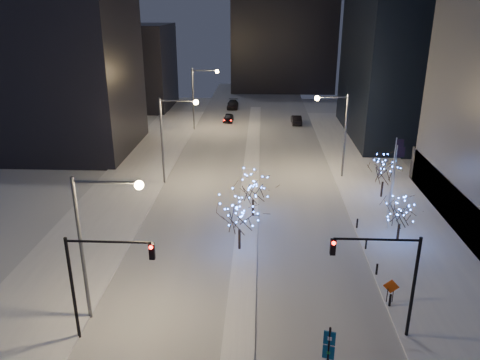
# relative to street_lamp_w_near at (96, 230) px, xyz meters

# --- Properties ---
(ground) EXTENTS (160.00, 160.00, 0.00)m
(ground) POSITION_rel_street_lamp_w_near_xyz_m (8.94, -2.00, -6.50)
(ground) COLOR silver
(ground) RESTS_ON ground
(road) EXTENTS (20.00, 130.00, 0.02)m
(road) POSITION_rel_street_lamp_w_near_xyz_m (8.94, 33.00, -6.49)
(road) COLOR silver
(road) RESTS_ON ground
(median) EXTENTS (2.00, 80.00, 0.15)m
(median) POSITION_rel_street_lamp_w_near_xyz_m (8.94, 28.00, -6.42)
(median) COLOR white
(median) RESTS_ON ground
(east_sidewalk) EXTENTS (10.00, 90.00, 0.15)m
(east_sidewalk) POSITION_rel_street_lamp_w_near_xyz_m (23.94, 18.00, -6.42)
(east_sidewalk) COLOR white
(east_sidewalk) RESTS_ON ground
(west_sidewalk) EXTENTS (8.00, 90.00, 0.15)m
(west_sidewalk) POSITION_rel_street_lamp_w_near_xyz_m (-5.06, 18.00, -6.42)
(west_sidewalk) COLOR white
(west_sidewalk) RESTS_ON ground
(filler_west_near) EXTENTS (22.00, 18.00, 24.00)m
(filler_west_near) POSITION_rel_street_lamp_w_near_xyz_m (-19.06, 38.00, 5.50)
(filler_west_near) COLOR black
(filler_west_near) RESTS_ON ground
(filler_west_far) EXTENTS (18.00, 16.00, 16.00)m
(filler_west_far) POSITION_rel_street_lamp_w_near_xyz_m (-17.06, 68.00, 1.50)
(filler_west_far) COLOR black
(filler_west_far) RESTS_ON ground
(street_lamp_w_near) EXTENTS (4.40, 0.56, 10.00)m
(street_lamp_w_near) POSITION_rel_street_lamp_w_near_xyz_m (0.00, 0.00, 0.00)
(street_lamp_w_near) COLOR #595E66
(street_lamp_w_near) RESTS_ON ground
(street_lamp_w_mid) EXTENTS (4.40, 0.56, 10.00)m
(street_lamp_w_mid) POSITION_rel_street_lamp_w_near_xyz_m (0.00, 25.00, 0.00)
(street_lamp_w_mid) COLOR #595E66
(street_lamp_w_mid) RESTS_ON ground
(street_lamp_w_far) EXTENTS (4.40, 0.56, 10.00)m
(street_lamp_w_far) POSITION_rel_street_lamp_w_near_xyz_m (0.00, 50.00, 0.00)
(street_lamp_w_far) COLOR #595E66
(street_lamp_w_far) RESTS_ON ground
(street_lamp_east) EXTENTS (3.90, 0.56, 10.00)m
(street_lamp_east) POSITION_rel_street_lamp_w_near_xyz_m (19.02, 28.00, -0.05)
(street_lamp_east) COLOR #595E66
(street_lamp_east) RESTS_ON ground
(traffic_signal_west) EXTENTS (5.26, 0.43, 7.00)m
(traffic_signal_west) POSITION_rel_street_lamp_w_near_xyz_m (0.50, -2.00, -1.74)
(traffic_signal_west) COLOR black
(traffic_signal_west) RESTS_ON ground
(traffic_signal_east) EXTENTS (5.26, 0.43, 7.00)m
(traffic_signal_east) POSITION_rel_street_lamp_w_near_xyz_m (17.88, -1.00, -1.74)
(traffic_signal_east) COLOR black
(traffic_signal_east) RESTS_ON ground
(flagpoles) EXTENTS (1.35, 2.60, 8.00)m
(flagpoles) POSITION_rel_street_lamp_w_near_xyz_m (22.30, 15.25, -1.70)
(flagpoles) COLOR silver
(flagpoles) RESTS_ON east_sidewalk
(bollards) EXTENTS (0.16, 12.16, 0.90)m
(bollards) POSITION_rel_street_lamp_w_near_xyz_m (19.14, 8.00, -5.90)
(bollards) COLOR black
(bollards) RESTS_ON east_sidewalk
(car_near) EXTENTS (1.77, 4.13, 1.39)m
(car_near) POSITION_rel_street_lamp_w_near_xyz_m (4.25, 55.81, -5.80)
(car_near) COLOR black
(car_near) RESTS_ON ground
(car_mid) EXTENTS (1.74, 4.68, 1.53)m
(car_mid) POSITION_rel_street_lamp_w_near_xyz_m (16.20, 54.66, -5.74)
(car_mid) COLOR black
(car_mid) RESTS_ON ground
(car_far) EXTENTS (2.18, 5.31, 1.54)m
(car_far) POSITION_rel_street_lamp_w_near_xyz_m (4.34, 67.12, -5.73)
(car_far) COLOR black
(car_far) RESTS_ON ground
(holiday_tree_median_near) EXTENTS (4.76, 4.76, 4.74)m
(holiday_tree_median_near) POSITION_rel_street_lamp_w_near_xyz_m (8.44, 9.55, -3.23)
(holiday_tree_median_near) COLOR black
(holiday_tree_median_near) RESTS_ON median
(holiday_tree_median_far) EXTENTS (4.16, 4.16, 4.62)m
(holiday_tree_median_far) POSITION_rel_street_lamp_w_near_xyz_m (9.44, 16.28, -3.35)
(holiday_tree_median_far) COLOR black
(holiday_tree_median_far) RESTS_ON median
(holiday_tree_plaza_near) EXTENTS (4.12, 4.12, 4.22)m
(holiday_tree_plaza_near) POSITION_rel_street_lamp_w_near_xyz_m (22.22, 11.64, -3.57)
(holiday_tree_plaza_near) COLOR black
(holiday_tree_plaza_near) RESTS_ON east_sidewalk
(holiday_tree_plaza_far) EXTENTS (3.89, 3.89, 4.64)m
(holiday_tree_plaza_far) POSITION_rel_street_lamp_w_near_xyz_m (23.16, 21.71, -3.32)
(holiday_tree_plaza_far) COLOR black
(holiday_tree_plaza_far) RESTS_ON east_sidewalk
(wayfinding_sign) EXTENTS (0.64, 0.25, 3.62)m
(wayfinding_sign) POSITION_rel_street_lamp_w_near_xyz_m (13.94, -4.99, -4.28)
(wayfinding_sign) COLOR black
(wayfinding_sign) RESTS_ON ground
(construction_sign) EXTENTS (1.09, 0.24, 1.81)m
(construction_sign) POSITION_rel_street_lamp_w_near_xyz_m (19.24, 2.46, -5.26)
(construction_sign) COLOR black
(construction_sign) RESTS_ON east_sidewalk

